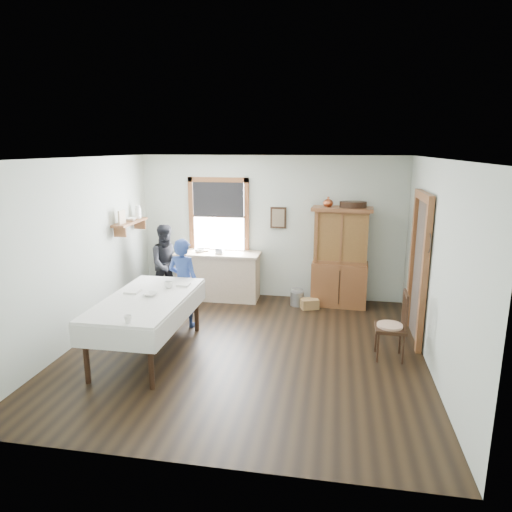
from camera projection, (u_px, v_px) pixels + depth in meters
name	position (u px, v px, depth m)	size (l,w,h in m)	color
room	(245.00, 259.00, 6.27)	(5.01, 5.01, 2.70)	black
window	(219.00, 212.00, 8.73)	(1.18, 0.07, 1.48)	white
doorway	(419.00, 264.00, 6.71)	(0.09, 1.14, 2.22)	#41372E
wall_shelf	(131.00, 221.00, 8.09)	(0.24, 1.00, 0.44)	brown
framed_picture	(278.00, 218.00, 8.55)	(0.30, 0.04, 0.40)	black
rug_beater	(430.00, 234.00, 6.06)	(0.27, 0.27, 0.01)	black
work_counter	(218.00, 276.00, 8.71)	(1.58, 0.60, 0.91)	#CAAB8C
china_hutch	(340.00, 257.00, 8.22)	(1.06, 0.50, 1.81)	brown
dining_table	(148.00, 326.00, 6.35)	(1.10, 2.09, 0.84)	silver
spindle_chair	(391.00, 325.00, 6.21)	(0.44, 0.44, 0.96)	black
pail	(297.00, 298.00, 8.39)	(0.25, 0.25, 0.27)	#92959A
wicker_basket	(310.00, 304.00, 8.22)	(0.30, 0.21, 0.18)	olive
woman_blue	(184.00, 286.00, 7.33)	(0.49, 0.32, 1.34)	navy
figure_dark	(168.00, 266.00, 8.48)	(0.66, 0.51, 1.36)	black
table_cup_a	(168.00, 285.00, 6.66)	(0.13, 0.13, 0.10)	white
table_cup_b	(128.00, 319.00, 5.34)	(0.10, 0.10, 0.09)	white
table_bowl	(150.00, 294.00, 6.31)	(0.21, 0.21, 0.05)	white
counter_book	(199.00, 250.00, 8.77)	(0.17, 0.23, 0.02)	#6F604A
counter_bowl	(199.00, 250.00, 8.63)	(0.19, 0.19, 0.06)	white
shelf_bowl	(131.00, 219.00, 8.09)	(0.22, 0.22, 0.05)	white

